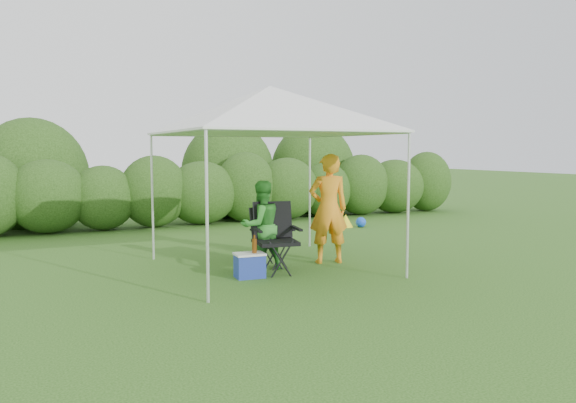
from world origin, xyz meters
name	(u,v)px	position (x,y,z in m)	size (l,w,h in m)	color
ground	(284,274)	(0.00, 0.00, 0.00)	(70.00, 70.00, 0.00)	#3A6821
hedge	(183,192)	(0.10, 6.00, 0.83)	(16.84, 1.53, 1.80)	#2E531A
canopy	(270,110)	(0.00, 0.50, 2.46)	(3.10, 3.10, 2.83)	silver
chair_right	(270,233)	(0.06, 0.65, 0.53)	(0.63, 0.58, 0.94)	black
chair_left	(275,233)	(-0.05, 0.21, 0.60)	(0.74, 0.69, 1.07)	black
man	(328,209)	(1.03, 0.47, 0.90)	(0.65, 0.43, 1.79)	orange
woman	(261,225)	(-0.18, 0.45, 0.69)	(0.67, 0.52, 1.39)	#348D2E
cooler	(250,265)	(-0.54, 0.03, 0.18)	(0.45, 0.35, 0.36)	#21369A
bottle	(254,244)	(-0.48, -0.01, 0.49)	(0.07, 0.07, 0.27)	#592D0C
lawn_toy	(350,221)	(3.63, 3.95, 0.14)	(0.61, 0.51, 0.31)	#FFF31A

